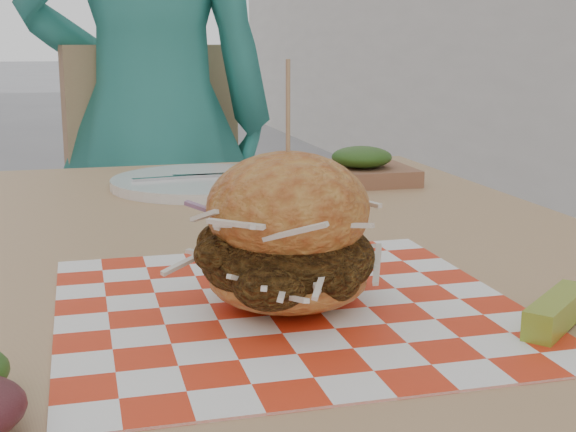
# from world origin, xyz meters

# --- Properties ---
(diner) EXTENTS (0.60, 0.42, 1.57)m
(diner) POSITION_xyz_m (0.03, 0.79, 0.78)
(diner) COLOR teal
(diner) RESTS_ON ground
(patio_table) EXTENTS (0.80, 1.20, 0.75)m
(patio_table) POSITION_xyz_m (0.04, -0.26, 0.67)
(patio_table) COLOR tan
(patio_table) RESTS_ON ground
(patio_chair) EXTENTS (0.52, 0.52, 0.95)m
(patio_chair) POSITION_xyz_m (0.02, 0.77, 0.55)
(patio_chair) COLOR tan
(patio_chair) RESTS_ON ground
(paper_liner) EXTENTS (0.36, 0.36, 0.00)m
(paper_liner) POSITION_xyz_m (0.02, -0.45, 0.75)
(paper_liner) COLOR red
(paper_liner) RESTS_ON patio_table
(sandwich) EXTENTS (0.17, 0.17, 0.19)m
(sandwich) POSITION_xyz_m (0.02, -0.45, 0.81)
(sandwich) COLOR #C68138
(sandwich) RESTS_ON paper_liner
(pickle_spear) EXTENTS (0.09, 0.08, 0.02)m
(pickle_spear) POSITION_xyz_m (0.20, -0.54, 0.76)
(pickle_spear) COLOR #97A530
(pickle_spear) RESTS_ON paper_liner
(place_setting) EXTENTS (0.27, 0.27, 0.02)m
(place_setting) POSITION_xyz_m (0.04, 0.11, 0.76)
(place_setting) COLOR white
(place_setting) RESTS_ON patio_table
(kraft_tray) EXTENTS (0.15, 0.12, 0.06)m
(kraft_tray) POSITION_xyz_m (0.27, 0.08, 0.77)
(kraft_tray) COLOR #8D5A40
(kraft_tray) RESTS_ON patio_table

